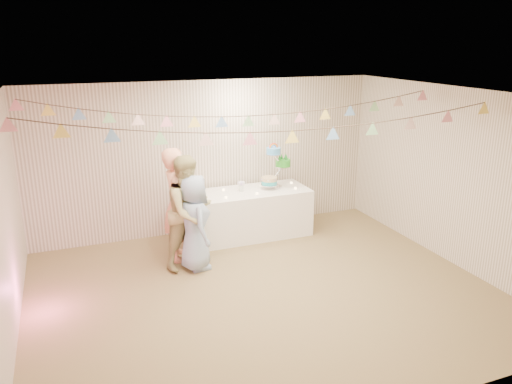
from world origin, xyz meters
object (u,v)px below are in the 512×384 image
object	(u,v)px
person_adult_a	(177,204)
person_child	(195,223)
table	(247,213)
cake_stand	(276,169)
person_adult_b	(189,212)

from	to	relation	value
person_adult_a	person_child	world-z (taller)	person_adult_a
table	person_child	bearing A→B (deg)	-141.23
cake_stand	person_adult_b	size ratio (longest dim) A/B	0.43
person_adult_b	person_child	size ratio (longest dim) A/B	1.19
table	cake_stand	xyz separation A→B (m)	(0.55, 0.05, 0.72)
cake_stand	table	bearing A→B (deg)	-174.81
cake_stand	person_adult_b	bearing A→B (deg)	-153.86
cake_stand	person_adult_a	size ratio (longest dim) A/B	0.42
table	person_child	distance (m)	1.49
table	cake_stand	bearing A→B (deg)	5.19
table	person_child	xyz separation A→B (m)	(-1.14, -0.92, 0.31)
person_adult_a	person_adult_b	distance (m)	0.34
cake_stand	person_adult_b	distance (m)	1.95
table	person_adult_a	size ratio (longest dim) A/B	1.22
table	person_adult_b	distance (m)	1.49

